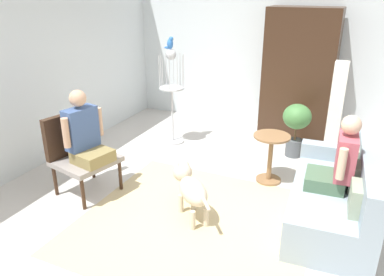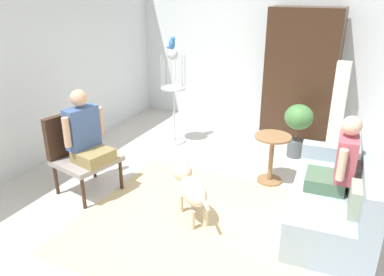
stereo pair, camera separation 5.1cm
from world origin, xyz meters
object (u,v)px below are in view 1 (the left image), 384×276
(parrot, at_px, (170,43))
(bird_cage_stand, at_px, (172,96))
(person_on_couch, at_px, (339,161))
(column_lamp, at_px, (335,114))
(armoire_cabinet, at_px, (299,76))
(armchair, at_px, (78,148))
(couch, at_px, (337,198))
(person_on_armchair, at_px, (85,134))
(potted_plant, at_px, (296,123))
(round_end_table, at_px, (270,154))
(dog, at_px, (191,188))

(parrot, bearing_deg, bird_cage_stand, -0.00)
(person_on_couch, relative_size, column_lamp, 0.55)
(armoire_cabinet, bearing_deg, armchair, -125.63)
(couch, bearing_deg, person_on_armchair, -168.13)
(person_on_couch, xyz_separation_m, person_on_armchair, (-2.75, -0.56, 0.05))
(potted_plant, bearing_deg, parrot, -171.98)
(couch, relative_size, bird_cage_stand, 1.13)
(round_end_table, distance_m, bird_cage_stand, 1.92)
(person_on_couch, bearing_deg, dog, -160.84)
(round_end_table, height_order, column_lamp, column_lamp)
(bird_cage_stand, bearing_deg, parrot, 180.00)
(armchair, xyz_separation_m, parrot, (0.32, 1.85, 1.03))
(person_on_couch, bearing_deg, potted_plant, 113.19)
(person_on_armchair, xyz_separation_m, armoire_cabinet, (1.91, 2.94, 0.26))
(armchair, height_order, parrot, parrot)
(column_lamp, bearing_deg, person_on_armchair, -139.66)
(person_on_armchair, relative_size, column_lamp, 0.58)
(armchair, bearing_deg, parrot, 80.18)
(round_end_table, relative_size, dog, 0.97)
(bird_cage_stand, relative_size, parrot, 8.00)
(person_on_armchair, height_order, dog, person_on_armchair)
(dog, distance_m, armoire_cabinet, 3.01)
(armchair, xyz_separation_m, round_end_table, (2.09, 1.18, -0.17))
(armchair, bearing_deg, person_on_armchair, -12.59)
(round_end_table, relative_size, bird_cage_stand, 0.43)
(potted_plant, bearing_deg, person_on_armchair, -133.85)
(armchair, height_order, column_lamp, column_lamp)
(person_on_armchair, bearing_deg, dog, 2.73)
(potted_plant, xyz_separation_m, column_lamp, (0.50, 0.03, 0.20))
(person_on_armchair, bearing_deg, bird_cage_stand, 84.90)
(person_on_couch, distance_m, armoire_cabinet, 2.54)
(column_lamp, bearing_deg, potted_plant, -176.48)
(armchair, height_order, armoire_cabinet, armoire_cabinet)
(bird_cage_stand, bearing_deg, column_lamp, 7.13)
(parrot, xyz_separation_m, column_lamp, (2.42, 0.30, -0.87))
(round_end_table, height_order, potted_plant, potted_plant)
(dog, bearing_deg, armoire_cabinet, 78.47)
(person_on_couch, height_order, person_on_armchair, person_on_armchair)
(couch, xyz_separation_m, person_on_armchair, (-2.79, -0.59, 0.48))
(couch, height_order, person_on_armchair, person_on_armchair)
(person_on_couch, relative_size, bird_cage_stand, 0.53)
(couch, height_order, armoire_cabinet, armoire_cabinet)
(person_on_couch, distance_m, round_end_table, 1.11)
(armchair, distance_m, round_end_table, 2.40)
(person_on_armchair, distance_m, dog, 1.40)
(person_on_couch, bearing_deg, column_lamp, 96.34)
(person_on_couch, xyz_separation_m, potted_plant, (-0.68, 1.60, -0.21))
(armchair, height_order, round_end_table, armchair)
(person_on_couch, relative_size, dog, 1.21)
(person_on_couch, distance_m, parrot, 3.04)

